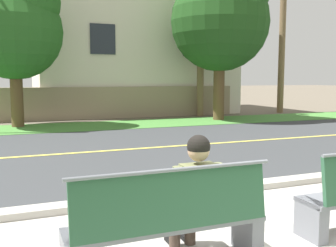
{
  "coord_description": "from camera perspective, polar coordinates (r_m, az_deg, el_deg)",
  "views": [
    {
      "loc": [
        -2.6,
        -2.89,
        1.79
      ],
      "look_at": [
        -0.09,
        3.41,
        1.0
      ],
      "focal_mm": 42.04,
      "sensor_mm": 36.0,
      "label": 1
    }
  ],
  "objects": [
    {
      "name": "shade_tree_left",
      "position": [
        17.1,
        8.08,
        15.4
      ],
      "size": [
        4.12,
        4.12,
        6.8
      ],
      "color": "brown",
      "rests_on": "ground_plane"
    },
    {
      "name": "road_centre_line",
      "position": [
        9.9,
        -6.16,
        -3.77
      ],
      "size": [
        48.0,
        0.14,
        0.01
      ],
      "primitive_type": "cube",
      "color": "#E0CC4C",
      "rests_on": "ground_plane"
    },
    {
      "name": "seated_person_olive",
      "position": [
        3.93,
        3.79,
        -9.8
      ],
      "size": [
        0.52,
        0.68,
        1.25
      ],
      "color": "#47382D",
      "rests_on": "ground_plane"
    },
    {
      "name": "shade_tree_far_left",
      "position": [
        15.39,
        -21.06,
        13.29
      ],
      "size": [
        3.45,
        3.45,
        5.69
      ],
      "color": "brown",
      "rests_on": "ground_plane"
    },
    {
      "name": "garden_wall",
      "position": [
        17.55,
        -9.97,
        2.96
      ],
      "size": [
        13.0,
        0.36,
        1.4
      ],
      "primitive_type": "cube",
      "color": "gray",
      "rests_on": "ground_plane"
    },
    {
      "name": "street_asphalt",
      "position": [
        9.9,
        -6.16,
        -3.79
      ],
      "size": [
        52.0,
        8.0,
        0.01
      ],
      "primitive_type": "cube",
      "color": "#383A3D",
      "rests_on": "ground_plane"
    },
    {
      "name": "far_verge_grass",
      "position": [
        14.92,
        -11.53,
        -0.37
      ],
      "size": [
        48.0,
        2.8,
        0.02
      ],
      "primitive_type": "cube",
      "color": "#478438",
      "rests_on": "ground_plane"
    },
    {
      "name": "house_across_street",
      "position": [
        21.28,
        -5.49,
        11.18
      ],
      "size": [
        10.45,
        6.91,
        6.9
      ],
      "color": "beige",
      "rests_on": "ground_plane"
    },
    {
      "name": "bench_left",
      "position": [
        3.73,
        0.19,
        -14.24
      ],
      "size": [
        1.92,
        0.48,
        1.01
      ],
      "color": "slate",
      "rests_on": "ground_plane"
    },
    {
      "name": "sidewalk_pavement",
      "position": [
        4.55,
        15.94,
        -16.66
      ],
      "size": [
        44.0,
        3.6,
        0.01
      ],
      "primitive_type": "cube",
      "color": "#B7B2A8",
      "rests_on": "ground_plane"
    },
    {
      "name": "curb_edge",
      "position": [
        6.1,
        4.55,
        -9.9
      ],
      "size": [
        44.0,
        0.3,
        0.11
      ],
      "primitive_type": "cube",
      "color": "#ADA89E",
      "rests_on": "ground_plane"
    },
    {
      "name": "ground_plane",
      "position": [
        11.33,
        -8.2,
        -2.52
      ],
      "size": [
        140.0,
        140.0,
        0.0
      ],
      "primitive_type": "plane",
      "color": "#665B4C"
    }
  ]
}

